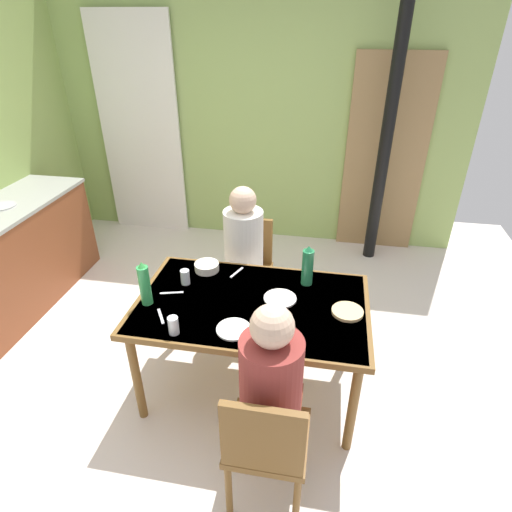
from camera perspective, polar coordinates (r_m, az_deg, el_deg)
The scene contains 21 objects.
ground_plane at distance 3.26m, azimuth -8.16°, elevation -14.84°, with size 6.01×6.01×0.00m, color silver.
wall_back at distance 4.64m, azimuth -0.47°, elevation 19.00°, with size 4.45×0.10×2.78m, color #98B562.
door_wooden at distance 4.61m, azimuth 17.09°, elevation 12.63°, with size 0.80×0.05×2.00m, color #987649.
stove_pipe_column at distance 4.25m, azimuth 17.56°, elevation 16.64°, with size 0.12×0.12×2.78m, color black.
curtain_panel at distance 4.97m, azimuth -15.44°, elevation 16.11°, with size 0.90×0.03×2.34m, color white.
dining_table at distance 2.67m, azimuth -0.58°, elevation -7.52°, with size 1.45×0.90×0.72m.
chair_near_diner at distance 2.21m, azimuth 1.36°, elevation -24.10°, with size 0.40×0.40×0.87m.
chair_far_diner at distance 3.44m, azimuth -1.22°, elevation -1.22°, with size 0.40×0.40×0.87m.
person_near_diner at distance 2.08m, azimuth 2.08°, elevation -16.49°, with size 0.30×0.37×0.77m.
person_far_diner at distance 3.18m, azimuth -1.76°, elevation 1.88°, with size 0.30×0.37×0.77m.
water_bottle_green_near at distance 2.64m, azimuth -14.90°, elevation -3.73°, with size 0.07×0.07×0.30m.
water_bottle_green_far at distance 2.76m, azimuth 7.02°, elevation -1.39°, with size 0.08×0.08×0.28m.
serving_bowl_center at distance 2.95m, azimuth -6.71°, elevation -1.46°, with size 0.17×0.17×0.06m, color white.
dinner_plate_near_left at distance 2.66m, azimuth 3.29°, elevation -5.78°, with size 0.21×0.21×0.01m, color white.
dinner_plate_near_right at distance 2.43m, azimuth -3.05°, elevation -9.90°, with size 0.20×0.20×0.01m, color white.
drinking_glass_by_near_diner at distance 2.42m, azimuth -11.16°, elevation -9.24°, with size 0.06×0.06×0.11m, color silver.
drinking_glass_by_far_diner at distance 2.82m, azimuth -9.60°, elevation -2.83°, with size 0.06×0.06×0.10m, color silver.
bread_plate_sliced at distance 2.60m, azimuth 12.32°, elevation -7.40°, with size 0.19×0.19×0.02m, color #DBB77A.
cutlery_knife_near at distance 2.92m, azimuth -2.64°, elevation -2.24°, with size 0.15×0.02×0.00m, color silver.
cutlery_fork_near at distance 2.77m, azimuth -11.39°, elevation -4.93°, with size 0.15×0.02×0.00m, color silver.
cutlery_knife_far at distance 2.58m, azimuth -12.81°, elevation -7.98°, with size 0.15×0.02×0.00m, color silver.
Camera 1 is at (0.85, -2.16, 2.29)m, focal length 29.44 mm.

